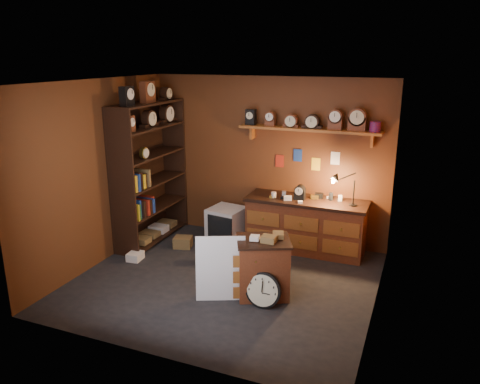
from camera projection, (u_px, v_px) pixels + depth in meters
name	position (u px, v px, depth m)	size (l,w,h in m)	color
floor	(225.00, 281.00, 6.49)	(4.00, 4.00, 0.00)	black
room_shell	(230.00, 159.00, 6.08)	(4.02, 3.62, 2.71)	#5C2F15
shelving_unit	(148.00, 167.00, 7.65)	(0.47, 1.60, 2.58)	black
workbench	(306.00, 222.00, 7.40)	(1.89, 0.66, 1.36)	brown
low_cabinet	(263.00, 265.00, 6.02)	(0.85, 0.80, 0.86)	brown
big_round_clock	(263.00, 290.00, 5.78)	(0.46, 0.16, 0.46)	black
white_panel	(221.00, 297.00, 6.07)	(0.63, 0.03, 0.85)	silver
mini_fridge	(226.00, 224.00, 7.86)	(0.61, 0.63, 0.56)	silver
floor_box_a	(183.00, 242.00, 7.61)	(0.28, 0.24, 0.17)	brown
floor_box_b	(135.00, 256.00, 7.15)	(0.20, 0.24, 0.12)	white
floor_box_c	(203.00, 258.00, 7.04)	(0.22, 0.19, 0.17)	brown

